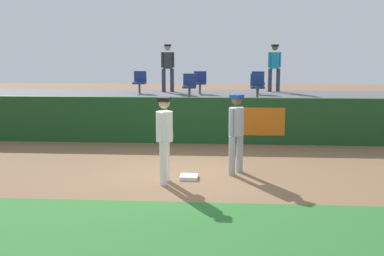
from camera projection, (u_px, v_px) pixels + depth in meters
name	position (u px, v px, depth m)	size (l,w,h in m)	color
ground_plane	(178.00, 177.00, 10.79)	(60.00, 60.00, 0.00)	#846042
grass_foreground_strip	(158.00, 229.00, 7.65)	(18.00, 2.80, 0.01)	#2D722D
first_base	(189.00, 177.00, 10.64)	(0.40, 0.40, 0.08)	white
player_fielder_home	(165.00, 134.00, 10.16)	(0.38, 0.58, 1.89)	white
player_runner_visitor	(236.00, 128.00, 10.94)	(0.49, 0.49, 1.87)	#9EA3AD
field_wall	(191.00, 120.00, 14.63)	(18.00, 0.26, 1.44)	#19471E
bleacher_platform	(196.00, 112.00, 17.18)	(18.00, 4.80, 1.25)	#59595E
seat_back_center	(200.00, 81.00, 17.65)	(0.47, 0.44, 0.84)	#4C4C51
seat_back_right	(258.00, 81.00, 17.50)	(0.48, 0.44, 0.84)	#4C4C51
seat_back_left	(140.00, 81.00, 17.81)	(0.47, 0.44, 0.84)	#4C4C51
seat_front_right	(257.00, 85.00, 15.74)	(0.46, 0.44, 0.84)	#4C4C51
seat_front_center	(190.00, 85.00, 15.90)	(0.45, 0.44, 0.84)	#4C4C51
spectator_hooded	(274.00, 64.00, 18.48)	(0.51, 0.40, 1.84)	#33384C
spectator_capped	(168.00, 65.00, 18.32)	(0.51, 0.42, 1.85)	#33384C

